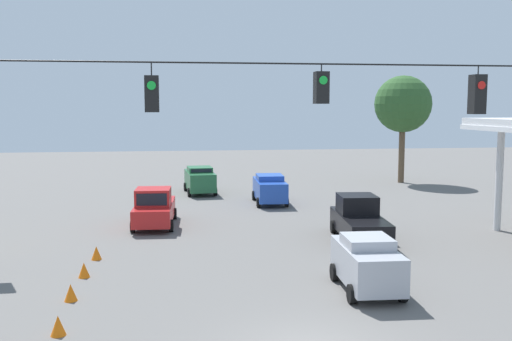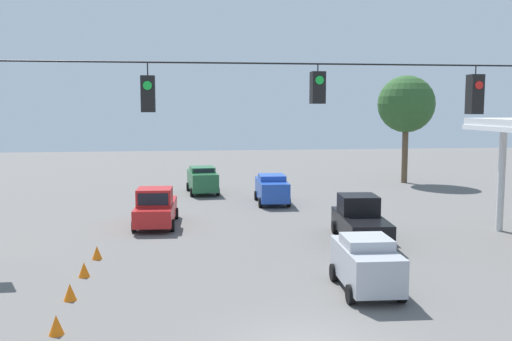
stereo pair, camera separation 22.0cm
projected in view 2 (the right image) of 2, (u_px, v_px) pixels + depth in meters
The scene contains 11 objects.
overhead_signal_span at pixel (319, 165), 13.84m from camera, with size 18.83×0.38×8.11m.
sedan_silver_crossing_near at pixel (366, 263), 19.78m from camera, with size 2.06×3.89×1.93m.
sedan_blue_oncoming_deep at pixel (272, 188), 37.84m from camera, with size 2.16×4.56×1.92m.
sedan_green_withflow_deep at pixel (202, 179), 42.30m from camera, with size 2.36×4.66×1.98m.
pickup_truck_red_withflow_far at pixel (156, 208), 30.68m from camera, with size 2.36×5.24×2.12m.
pickup_truck_black_oncoming_far at pixel (360, 220), 27.40m from camera, with size 2.50×5.41×2.12m.
traffic_cone_nearest at pixel (56, 325), 16.04m from camera, with size 0.43×0.43×0.58m, color orange.
traffic_cone_second at pixel (70, 292), 18.89m from camera, with size 0.43×0.43×0.58m, color orange.
traffic_cone_third at pixel (84, 270), 21.49m from camera, with size 0.43×0.43×0.58m, color orange.
traffic_cone_fourth at pixel (97, 253), 24.00m from camera, with size 0.43×0.43×0.58m, color orange.
tree_horizon_left at pixel (406, 105), 47.64m from camera, with size 4.76×4.76×9.02m.
Camera 2 is at (3.25, 13.93, 6.39)m, focal length 40.00 mm.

